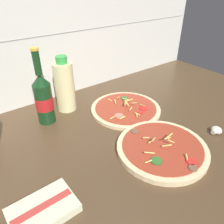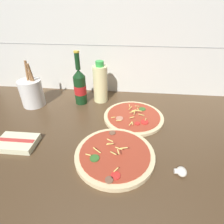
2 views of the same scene
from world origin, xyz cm
name	(u,v)px [view 2 (image 2 of 2)]	position (x,y,z in cm)	size (l,w,h in cm)	color
counter_slab	(107,141)	(0.00, 0.00, 1.25)	(160.00, 90.00, 2.50)	#4C3823
tile_backsplash	(117,45)	(0.00, 45.50, 30.00)	(160.00, 1.13, 60.00)	silver
pizza_near	(115,154)	(4.04, -9.57, 3.52)	(28.84, 28.84, 5.05)	beige
pizza_far	(134,117)	(10.81, 16.19, 3.30)	(28.61, 28.61, 4.65)	beige
beer_bottle	(80,86)	(-18.08, 28.68, 12.46)	(6.48, 6.48, 28.10)	#143819
oil_bottle	(100,83)	(-7.69, 32.37, 12.84)	(7.75, 7.75, 22.49)	beige
mushroom_left	(181,172)	(26.11, -15.02, 3.82)	(3.96, 3.77, 2.64)	white
utensil_crock	(32,93)	(-42.97, 23.70, 9.75)	(11.57, 11.57, 23.79)	silver
dish_towel	(17,143)	(-34.55, -7.57, 3.71)	(15.19, 10.31, 2.56)	beige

